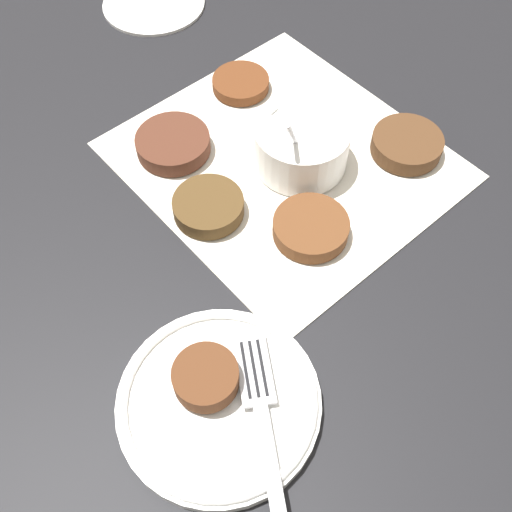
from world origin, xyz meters
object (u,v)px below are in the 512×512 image
object	(u,v)px
sauce_bowl	(300,147)
fork	(260,407)
serving_plate	(219,402)
fritter_on_plate	(206,377)
extra_saucer	(154,3)

from	to	relation	value
sauce_bowl	fork	world-z (taller)	sauce_bowl
sauce_bowl	serving_plate	distance (m)	0.29
sauce_bowl	serving_plate	bearing A→B (deg)	113.55
sauce_bowl	fork	bearing A→B (deg)	120.75
serving_plate	fork	distance (m)	0.04
fritter_on_plate	extra_saucer	bearing A→B (deg)	-40.33
serving_plate	fork	world-z (taller)	fork
sauce_bowl	extra_saucer	distance (m)	0.35
extra_saucer	serving_plate	bearing A→B (deg)	140.44
sauce_bowl	fritter_on_plate	size ratio (longest dim) A/B	1.98
serving_plate	extra_saucer	xyz separation A→B (m)	(0.45, -0.37, -0.01)
serving_plate	fritter_on_plate	world-z (taller)	fritter_on_plate
serving_plate	extra_saucer	world-z (taller)	serving_plate
fork	extra_saucer	world-z (taller)	fork
serving_plate	extra_saucer	bearing A→B (deg)	-39.56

